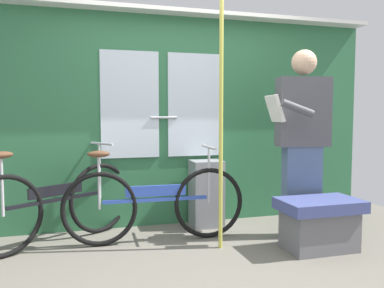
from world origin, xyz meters
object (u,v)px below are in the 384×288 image
object	(u,v)px
bicycle_near_door	(155,203)
bench_seat_corner	(319,223)
handrail_pole	(221,123)
trash_bin_by_wall	(206,193)
passenger_reading_newspaper	(302,139)
bicycle_leaning_behind	(56,204)

from	to	relation	value
bicycle_near_door	bench_seat_corner	distance (m)	1.48
handrail_pole	trash_bin_by_wall	bearing A→B (deg)	81.98
bicycle_near_door	passenger_reading_newspaper	xyz separation A→B (m)	(1.39, -0.22, 0.59)
bicycle_leaning_behind	handrail_pole	bearing A→B (deg)	-52.11
bicycle_near_door	bench_seat_corner	bearing A→B (deg)	-22.38
passenger_reading_newspaper	handrail_pole	size ratio (longest dim) A/B	0.81
bicycle_near_door	passenger_reading_newspaper	bearing A→B (deg)	-6.73
bicycle_near_door	passenger_reading_newspaper	size ratio (longest dim) A/B	0.95
passenger_reading_newspaper	bench_seat_corner	world-z (taller)	passenger_reading_newspaper
passenger_reading_newspaper	trash_bin_by_wall	world-z (taller)	passenger_reading_newspaper
bicycle_near_door	bench_seat_corner	world-z (taller)	bicycle_near_door
bicycle_leaning_behind	passenger_reading_newspaper	distance (m)	2.39
bicycle_near_door	bicycle_leaning_behind	distance (m)	0.90
handrail_pole	bicycle_near_door	bearing A→B (deg)	148.68
bicycle_leaning_behind	handrail_pole	xyz separation A→B (m)	(1.41, -0.51, 0.74)
bicycle_near_door	trash_bin_by_wall	bearing A→B (deg)	33.12
passenger_reading_newspaper	bench_seat_corner	size ratio (longest dim) A/B	2.57
bicycle_near_door	bicycle_leaning_behind	size ratio (longest dim) A/B	1.19
bicycle_leaning_behind	passenger_reading_newspaper	xyz separation A→B (m)	(2.28, -0.41, 0.58)
bicycle_leaning_behind	bench_seat_corner	size ratio (longest dim) A/B	2.04
trash_bin_by_wall	handrail_pole	xyz separation A→B (m)	(-0.10, -0.70, 0.76)
passenger_reading_newspaper	trash_bin_by_wall	distance (m)	1.14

